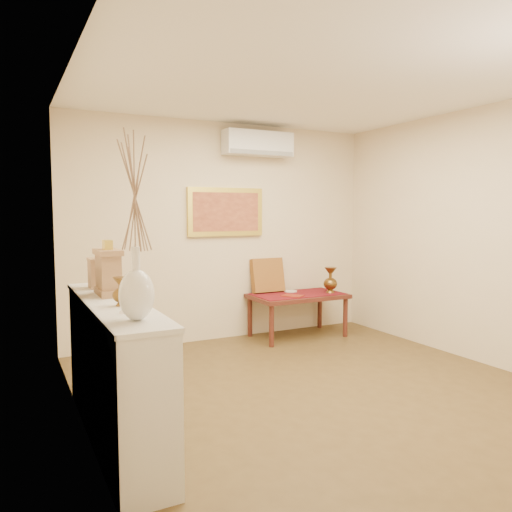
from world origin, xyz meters
TOP-DOWN VIEW (x-y plane):
  - floor at (0.00, 0.00)m, footprint 4.50×4.50m
  - ceiling at (0.00, 0.00)m, footprint 4.50×4.50m
  - wall_back at (0.00, 2.25)m, footprint 4.00×0.02m
  - wall_left at (-2.00, 0.00)m, footprint 0.02×4.50m
  - wall_right at (2.00, 0.00)m, footprint 0.02×4.50m
  - white_vase at (-1.82, -0.71)m, footprint 0.20×0.20m
  - candlestick at (-1.82, -0.46)m, footprint 0.10×0.10m
  - brass_urn_small at (-1.81, -0.21)m, footprint 0.11×0.11m
  - table_cloth at (0.85, 1.88)m, footprint 1.14×0.59m
  - brass_urn_tall at (1.27, 1.76)m, footprint 0.18×0.18m
  - plate at (0.85, 2.05)m, footprint 0.17×0.17m
  - menu at (0.69, 1.74)m, footprint 0.29×0.31m
  - cushion at (0.56, 2.16)m, footprint 0.44×0.19m
  - display_ledge at (-1.82, 0.00)m, footprint 0.37×2.02m
  - mantel_clock at (-1.80, 0.27)m, footprint 0.17×0.36m
  - wooden_chest at (-1.80, 0.67)m, footprint 0.16×0.21m
  - low_table at (0.85, 1.88)m, footprint 1.20×0.70m
  - painting at (0.00, 2.22)m, footprint 1.00×0.06m
  - ac_unit at (0.40, 2.12)m, footprint 0.90×0.25m

SIDE VIEW (x-z plane):
  - floor at x=0.00m, z-range 0.00..0.00m
  - low_table at x=0.85m, z-range 0.21..0.76m
  - display_ledge at x=-1.82m, z-range 0.00..0.98m
  - table_cloth at x=0.85m, z-range 0.55..0.56m
  - plate at x=0.85m, z-range 0.56..0.57m
  - menu at x=0.69m, z-range 0.56..0.57m
  - brass_urn_tall at x=1.27m, z-range 0.56..0.96m
  - cushion at x=0.56m, z-range 0.55..1.00m
  - candlestick at x=-1.82m, z-range 0.98..1.19m
  - brass_urn_small at x=-1.81m, z-range 0.98..1.22m
  - wooden_chest at x=-1.80m, z-range 0.98..1.22m
  - mantel_clock at x=-1.80m, z-range 0.95..1.36m
  - wall_back at x=0.00m, z-range 0.00..2.70m
  - wall_left at x=-2.00m, z-range 0.00..2.70m
  - wall_right at x=2.00m, z-range 0.00..2.70m
  - white_vase at x=-1.82m, z-range 0.98..2.04m
  - painting at x=0.00m, z-range 1.30..1.90m
  - ac_unit at x=0.40m, z-range 2.30..2.60m
  - ceiling at x=0.00m, z-range 2.70..2.70m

